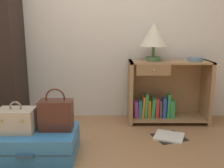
{
  "coord_description": "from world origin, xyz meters",
  "views": [
    {
      "loc": [
        0.24,
        -1.69,
        1.1
      ],
      "look_at": [
        0.23,
        0.86,
        0.55
      ],
      "focal_mm": 40.48,
      "sensor_mm": 36.0,
      "label": 1
    }
  ],
  "objects_px": {
    "suitcase_large": "(35,143)",
    "train_case": "(17,120)",
    "open_book_on_floor": "(170,137)",
    "table_lamp": "(155,36)",
    "handbag": "(57,114)",
    "bookshelf": "(166,93)",
    "bowl": "(196,59)"
  },
  "relations": [
    {
      "from": "handbag",
      "to": "open_book_on_floor",
      "type": "xyz_separation_m",
      "value": [
        1.09,
        0.35,
        -0.36
      ]
    },
    {
      "from": "bowl",
      "to": "train_case",
      "type": "bearing_deg",
      "value": -154.71
    },
    {
      "from": "train_case",
      "to": "bookshelf",
      "type": "bearing_deg",
      "value": 31.24
    },
    {
      "from": "suitcase_large",
      "to": "train_case",
      "type": "height_order",
      "value": "train_case"
    },
    {
      "from": "handbag",
      "to": "open_book_on_floor",
      "type": "height_order",
      "value": "handbag"
    },
    {
      "from": "bookshelf",
      "to": "bowl",
      "type": "distance_m",
      "value": 0.52
    },
    {
      "from": "bowl",
      "to": "open_book_on_floor",
      "type": "xyz_separation_m",
      "value": [
        -0.36,
        -0.44,
        -0.76
      ]
    },
    {
      "from": "bowl",
      "to": "train_case",
      "type": "height_order",
      "value": "bowl"
    },
    {
      "from": "table_lamp",
      "to": "open_book_on_floor",
      "type": "relative_size",
      "value": 1.13
    },
    {
      "from": "bookshelf",
      "to": "open_book_on_floor",
      "type": "bearing_deg",
      "value": -95.34
    },
    {
      "from": "handbag",
      "to": "open_book_on_floor",
      "type": "relative_size",
      "value": 0.97
    },
    {
      "from": "bookshelf",
      "to": "train_case",
      "type": "bearing_deg",
      "value": -148.76
    },
    {
      "from": "suitcase_large",
      "to": "bowl",
      "type": "bearing_deg",
      "value": 26.57
    },
    {
      "from": "open_book_on_floor",
      "to": "table_lamp",
      "type": "bearing_deg",
      "value": 104.38
    },
    {
      "from": "table_lamp",
      "to": "handbag",
      "type": "relative_size",
      "value": 1.16
    },
    {
      "from": "bookshelf",
      "to": "open_book_on_floor",
      "type": "height_order",
      "value": "bookshelf"
    },
    {
      "from": "table_lamp",
      "to": "suitcase_large",
      "type": "xyz_separation_m",
      "value": [
        -1.17,
        -0.85,
        -0.91
      ]
    },
    {
      "from": "bookshelf",
      "to": "train_case",
      "type": "relative_size",
      "value": 3.05
    },
    {
      "from": "bookshelf",
      "to": "bowl",
      "type": "bearing_deg",
      "value": -8.18
    },
    {
      "from": "table_lamp",
      "to": "handbag",
      "type": "bearing_deg",
      "value": -139.85
    },
    {
      "from": "suitcase_large",
      "to": "handbag",
      "type": "distance_m",
      "value": 0.33
    },
    {
      "from": "bookshelf",
      "to": "suitcase_large",
      "type": "xyz_separation_m",
      "value": [
        -1.33,
        -0.87,
        -0.24
      ]
    },
    {
      "from": "table_lamp",
      "to": "open_book_on_floor",
      "type": "xyz_separation_m",
      "value": [
        0.12,
        -0.47,
        -1.02
      ]
    },
    {
      "from": "open_book_on_floor",
      "to": "bowl",
      "type": "bearing_deg",
      "value": 50.5
    },
    {
      "from": "open_book_on_floor",
      "to": "suitcase_large",
      "type": "bearing_deg",
      "value": -163.38
    },
    {
      "from": "suitcase_large",
      "to": "bookshelf",
      "type": "bearing_deg",
      "value": 33.18
    },
    {
      "from": "bookshelf",
      "to": "open_book_on_floor",
      "type": "relative_size",
      "value": 2.48
    },
    {
      "from": "bowl",
      "to": "handbag",
      "type": "relative_size",
      "value": 0.44
    },
    {
      "from": "table_lamp",
      "to": "open_book_on_floor",
      "type": "height_order",
      "value": "table_lamp"
    },
    {
      "from": "bowl",
      "to": "open_book_on_floor",
      "type": "distance_m",
      "value": 0.95
    },
    {
      "from": "train_case",
      "to": "handbag",
      "type": "bearing_deg",
      "value": 8.52
    },
    {
      "from": "bookshelf",
      "to": "train_case",
      "type": "xyz_separation_m",
      "value": [
        -1.46,
        -0.89,
        -0.02
      ]
    }
  ]
}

